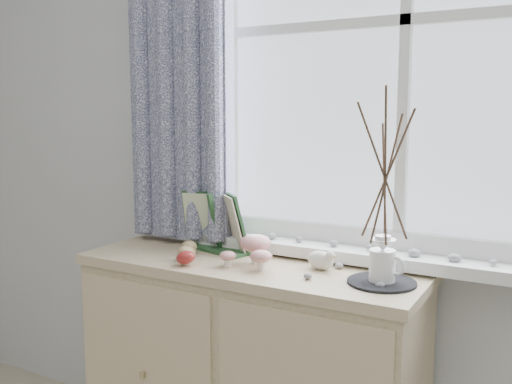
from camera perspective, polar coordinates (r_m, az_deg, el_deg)
sideboard at (r=2.12m, az=-0.62°, el=-18.14°), size 1.20×0.45×0.85m
botanical_book at (r=2.08m, az=-4.33°, el=-3.00°), size 0.34×0.21×0.23m
toadstool_cluster at (r=1.91m, az=-0.24°, el=-5.64°), size 0.19×0.16×0.10m
wooden_eggs at (r=1.99m, az=-6.90°, el=-5.98°), size 0.14×0.17×0.07m
songbird_figurine at (r=1.87m, az=6.48°, el=-6.69°), size 0.14×0.10×0.07m
crocheted_doily at (r=1.76m, az=12.45°, el=-8.81°), size 0.21×0.21×0.01m
twig_pitcher at (r=1.70m, az=12.79°, el=2.06°), size 0.27×0.27×0.59m
sideboard_pebbles at (r=1.84m, az=8.50°, el=-7.84°), size 0.33×0.22×0.02m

